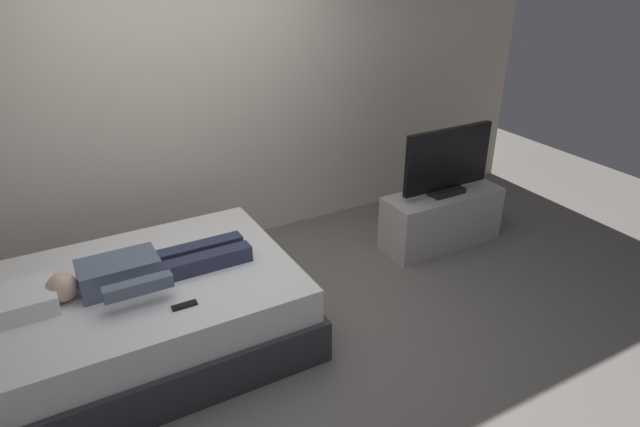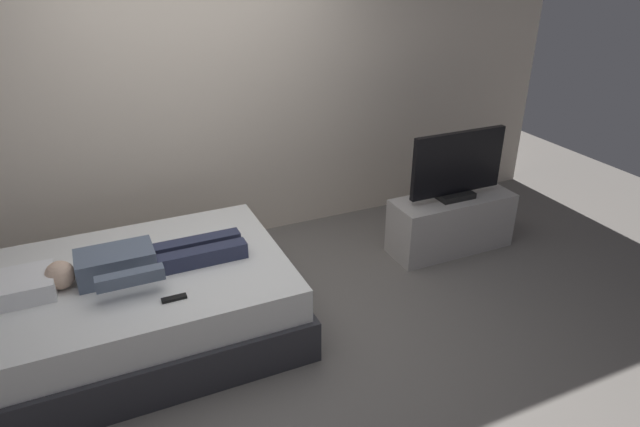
% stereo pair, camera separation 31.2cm
% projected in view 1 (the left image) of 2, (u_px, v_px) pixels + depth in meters
% --- Properties ---
extents(ground_plane, '(10.00, 10.00, 0.00)m').
position_uv_depth(ground_plane, '(268.00, 338.00, 3.84)').
color(ground_plane, slate).
extents(back_wall, '(6.40, 0.10, 2.80)m').
position_uv_depth(back_wall, '(228.00, 86.00, 4.61)').
color(back_wall, beige).
rests_on(back_wall, ground).
extents(bed, '(2.05, 1.46, 0.54)m').
position_uv_depth(bed, '(143.00, 315.00, 3.64)').
color(bed, '#333338').
rests_on(bed, ground).
extents(pillow, '(0.48, 0.34, 0.12)m').
position_uv_depth(pillow, '(12.00, 303.00, 3.19)').
color(pillow, white).
rests_on(pillow, bed).
extents(person, '(1.26, 0.46, 0.18)m').
position_uv_depth(person, '(141.00, 270.00, 3.48)').
color(person, slate).
rests_on(person, bed).
extents(remote, '(0.15, 0.04, 0.02)m').
position_uv_depth(remote, '(184.00, 305.00, 3.26)').
color(remote, black).
rests_on(remote, bed).
extents(tv_stand, '(1.10, 0.40, 0.50)m').
position_uv_depth(tv_stand, '(441.00, 218.00, 4.95)').
color(tv_stand, '#B7B2AD').
rests_on(tv_stand, ground).
extents(tv, '(0.88, 0.20, 0.59)m').
position_uv_depth(tv, '(447.00, 163.00, 4.72)').
color(tv, black).
rests_on(tv, tv_stand).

